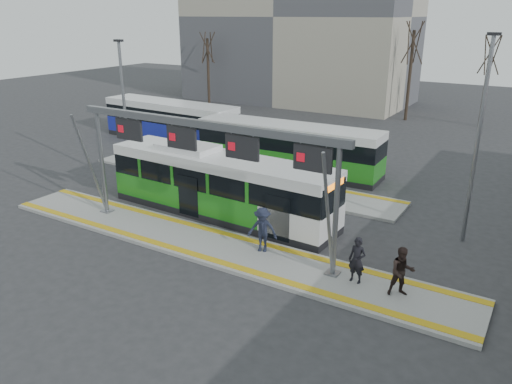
% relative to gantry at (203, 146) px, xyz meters
% --- Properties ---
extents(ground, '(120.00, 120.00, 0.00)m').
position_rel_gantry_xyz_m(ground, '(0.35, -0.25, -4.30)').
color(ground, '#2D2D30').
rests_on(ground, ground).
extents(platform_main, '(22.00, 3.00, 0.15)m').
position_rel_gantry_xyz_m(platform_main, '(0.35, -0.25, -4.22)').
color(platform_main, gray).
rests_on(platform_main, ground).
extents(platform_second, '(20.00, 3.00, 0.15)m').
position_rel_gantry_xyz_m(platform_second, '(-3.65, 7.75, -4.22)').
color(platform_second, gray).
rests_on(platform_second, ground).
extents(tactile_main, '(22.00, 2.65, 0.02)m').
position_rel_gantry_xyz_m(tactile_main, '(0.35, -0.25, -4.14)').
color(tactile_main, gold).
rests_on(tactile_main, platform_main).
extents(tactile_second, '(20.00, 0.35, 0.02)m').
position_rel_gantry_xyz_m(tactile_second, '(-3.65, 8.90, -4.14)').
color(tactile_second, gold).
rests_on(tactile_second, platform_second).
extents(gantry, '(13.00, 1.68, 5.20)m').
position_rel_gantry_xyz_m(gantry, '(0.00, 0.00, 0.00)').
color(gantry, slate).
rests_on(gantry, platform_main).
extents(apartment_block, '(24.50, 12.50, 18.40)m').
position_rel_gantry_xyz_m(apartment_block, '(-13.65, 35.75, 4.91)').
color(apartment_block, '#A29B87').
rests_on(apartment_block, ground).
extents(hero_bus, '(12.03, 2.96, 3.29)m').
position_rel_gantry_xyz_m(hero_bus, '(-1.36, 2.97, -2.80)').
color(hero_bus, black).
rests_on(hero_bus, ground).
extents(bg_bus_green, '(11.84, 2.89, 2.94)m').
position_rel_gantry_xyz_m(bg_bus_green, '(-1.97, 11.16, -2.85)').
color(bg_bus_green, black).
rests_on(bg_bus_green, ground).
extents(bg_bus_blue, '(11.57, 2.99, 3.00)m').
position_rel_gantry_xyz_m(bg_bus_blue, '(-13.45, 13.44, -2.82)').
color(bg_bus_blue, black).
rests_on(bg_bus_blue, ground).
extents(passenger_a, '(0.67, 0.48, 1.74)m').
position_rel_gantry_xyz_m(passenger_a, '(6.80, -0.05, -3.28)').
color(passenger_a, black).
rests_on(passenger_a, platform_main).
extents(passenger_b, '(1.10, 1.04, 1.79)m').
position_rel_gantry_xyz_m(passenger_b, '(8.43, -0.11, -3.25)').
color(passenger_b, black).
rests_on(passenger_b, platform_main).
extents(passenger_c, '(1.38, 1.03, 1.90)m').
position_rel_gantry_xyz_m(passenger_c, '(2.61, 0.32, -3.20)').
color(passenger_c, '#1D2234').
rests_on(passenger_c, platform_main).
extents(tree_left, '(1.40, 1.40, 9.03)m').
position_rel_gantry_xyz_m(tree_left, '(0.03, 30.69, 2.55)').
color(tree_left, '#382B21').
rests_on(tree_left, ground).
extents(tree_mid, '(1.40, 1.40, 7.94)m').
position_rel_gantry_xyz_m(tree_mid, '(6.34, 31.43, 1.72)').
color(tree_mid, '#382B21').
rests_on(tree_mid, ground).
extents(tree_far, '(1.40, 1.40, 7.77)m').
position_rel_gantry_xyz_m(tree_far, '(-20.67, 28.20, 1.59)').
color(tree_far, '#382B21').
rests_on(tree_far, ground).
extents(lamp_west, '(0.50, 0.25, 8.09)m').
position_rel_gantry_xyz_m(lamp_west, '(-8.28, 3.84, -0.01)').
color(lamp_west, slate).
rests_on(lamp_west, ground).
extents(lamp_east, '(0.50, 0.25, 8.71)m').
position_rel_gantry_xyz_m(lamp_east, '(9.45, 5.98, 0.30)').
color(lamp_east, slate).
rests_on(lamp_east, ground).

